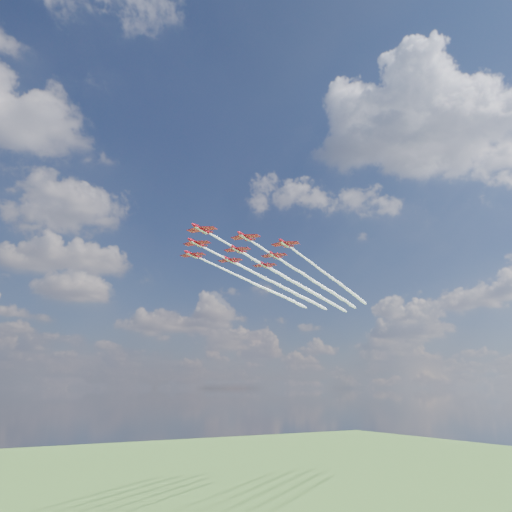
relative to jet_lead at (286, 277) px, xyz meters
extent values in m
cylinder|color=red|center=(-52.53, -38.58, 0.00)|extent=(6.09, 4.83, 0.94)
cone|color=red|center=(-55.99, -41.12, 0.00)|extent=(1.94, 1.78, 0.94)
cone|color=red|center=(-49.28, -36.19, 0.00)|extent=(1.55, 1.45, 0.86)
ellipsoid|color=black|center=(-53.91, -39.60, 0.39)|extent=(1.90, 1.69, 0.61)
cube|color=red|center=(-52.18, -38.33, -0.04)|extent=(6.89, 7.99, 0.12)
cube|color=red|center=(-49.76, -36.55, 0.00)|extent=(2.80, 3.20, 0.10)
cube|color=red|center=(-49.62, -36.45, 0.77)|extent=(1.18, 0.91, 1.55)
cube|color=silver|center=(-52.53, -38.58, -0.43)|extent=(5.65, 4.43, 0.10)
cylinder|color=red|center=(-39.17, -38.45, 0.00)|extent=(6.09, 4.83, 0.94)
cone|color=red|center=(-42.63, -40.99, 0.00)|extent=(1.94, 1.78, 0.94)
cone|color=red|center=(-35.92, -36.06, 0.00)|extent=(1.55, 1.45, 0.86)
ellipsoid|color=black|center=(-40.56, -39.47, 0.39)|extent=(1.90, 1.69, 0.61)
cube|color=red|center=(-38.83, -38.20, -0.04)|extent=(6.89, 7.99, 0.12)
cube|color=red|center=(-36.41, -36.42, 0.00)|extent=(2.80, 3.20, 0.10)
cube|color=red|center=(-36.27, -36.32, 0.77)|extent=(1.18, 0.91, 1.55)
cube|color=silver|center=(-39.17, -38.45, -0.43)|extent=(5.65, 4.43, 0.10)
cylinder|color=red|center=(-48.41, -25.88, 0.00)|extent=(6.09, 4.83, 0.94)
cone|color=red|center=(-51.87, -28.42, 0.00)|extent=(1.94, 1.78, 0.94)
cone|color=red|center=(-45.16, -23.49, 0.00)|extent=(1.55, 1.45, 0.86)
ellipsoid|color=black|center=(-49.79, -26.90, 0.39)|extent=(1.90, 1.69, 0.61)
cube|color=red|center=(-48.06, -25.63, -0.04)|extent=(6.89, 7.99, 0.12)
cube|color=red|center=(-45.64, -23.85, 0.00)|extent=(2.80, 3.20, 0.10)
cube|color=red|center=(-45.50, -23.75, 0.77)|extent=(1.18, 0.91, 1.55)
cube|color=silver|center=(-48.41, -25.88, -0.43)|extent=(5.65, 4.43, 0.10)
cylinder|color=red|center=(-25.82, -38.32, 0.00)|extent=(6.09, 4.83, 0.94)
cone|color=red|center=(-29.28, -40.86, 0.00)|extent=(1.94, 1.78, 0.94)
cone|color=red|center=(-22.57, -35.93, 0.00)|extent=(1.55, 1.45, 0.86)
ellipsoid|color=black|center=(-27.21, -39.34, 0.39)|extent=(1.90, 1.69, 0.61)
cube|color=red|center=(-25.48, -38.07, -0.04)|extent=(6.89, 7.99, 0.12)
cube|color=red|center=(-23.05, -36.29, 0.00)|extent=(2.80, 3.20, 0.10)
cube|color=red|center=(-22.92, -36.19, 0.77)|extent=(1.18, 0.91, 1.55)
cube|color=silver|center=(-25.82, -38.32, -0.43)|extent=(5.65, 4.43, 0.10)
cylinder|color=red|center=(-35.06, -25.75, 0.00)|extent=(6.09, 4.83, 0.94)
cone|color=red|center=(-38.52, -28.29, 0.00)|extent=(1.94, 1.78, 0.94)
cone|color=red|center=(-31.80, -23.36, 0.00)|extent=(1.55, 1.45, 0.86)
ellipsoid|color=black|center=(-36.44, -26.77, 0.39)|extent=(1.90, 1.69, 0.61)
cube|color=red|center=(-34.71, -25.50, -0.04)|extent=(6.89, 7.99, 0.12)
cube|color=red|center=(-32.29, -23.72, 0.00)|extent=(2.80, 3.20, 0.10)
cube|color=red|center=(-32.15, -23.62, 0.77)|extent=(1.18, 0.91, 1.55)
cube|color=silver|center=(-35.06, -25.75, -0.43)|extent=(5.65, 4.43, 0.10)
cylinder|color=red|center=(-44.29, -13.18, 0.00)|extent=(6.09, 4.83, 0.94)
cone|color=red|center=(-47.75, -15.72, 0.00)|extent=(1.94, 1.78, 0.94)
cone|color=red|center=(-41.04, -10.79, 0.00)|extent=(1.55, 1.45, 0.86)
ellipsoid|color=black|center=(-45.67, -14.20, 0.39)|extent=(1.90, 1.69, 0.61)
cube|color=red|center=(-43.94, -12.93, -0.04)|extent=(6.89, 7.99, 0.12)
cube|color=red|center=(-41.52, -11.15, 0.00)|extent=(2.80, 3.20, 0.10)
cube|color=red|center=(-41.38, -11.04, 0.77)|extent=(1.18, 0.91, 1.55)
cube|color=silver|center=(-44.29, -13.18, -0.43)|extent=(5.65, 4.43, 0.10)
cylinder|color=red|center=(-21.70, -25.62, 0.00)|extent=(6.09, 4.83, 0.94)
cone|color=red|center=(-25.16, -28.16, 0.00)|extent=(1.94, 1.78, 0.94)
cone|color=red|center=(-18.45, -23.23, 0.00)|extent=(1.55, 1.45, 0.86)
ellipsoid|color=black|center=(-23.09, -26.64, 0.39)|extent=(1.90, 1.69, 0.61)
cube|color=red|center=(-21.36, -25.36, -0.04)|extent=(6.89, 7.99, 0.12)
cube|color=red|center=(-18.94, -23.59, 0.00)|extent=(2.80, 3.20, 0.10)
cube|color=red|center=(-18.80, -23.48, 0.77)|extent=(1.18, 0.91, 1.55)
cube|color=silver|center=(-21.70, -25.62, -0.43)|extent=(5.65, 4.43, 0.10)
cylinder|color=red|center=(-30.94, -13.05, 0.00)|extent=(6.09, 4.83, 0.94)
cone|color=red|center=(-34.40, -15.59, 0.00)|extent=(1.94, 1.78, 0.94)
cone|color=red|center=(-27.69, -10.66, 0.00)|extent=(1.55, 1.45, 0.86)
ellipsoid|color=black|center=(-32.32, -14.06, 0.39)|extent=(1.90, 1.69, 0.61)
cube|color=red|center=(-30.59, -12.79, -0.04)|extent=(6.89, 7.99, 0.12)
cube|color=red|center=(-28.17, -11.02, 0.00)|extent=(2.80, 3.20, 0.10)
cube|color=red|center=(-28.03, -10.91, 0.77)|extent=(1.18, 0.91, 1.55)
cube|color=silver|center=(-30.94, -13.05, -0.43)|extent=(5.65, 4.43, 0.10)
cylinder|color=red|center=(-17.59, -12.92, 0.00)|extent=(6.09, 4.83, 0.94)
cone|color=red|center=(-21.04, -15.46, 0.00)|extent=(1.94, 1.78, 0.94)
cone|color=red|center=(-14.33, -10.53, 0.00)|extent=(1.55, 1.45, 0.86)
ellipsoid|color=black|center=(-18.97, -13.93, 0.39)|extent=(1.90, 1.69, 0.61)
cube|color=red|center=(-17.24, -12.66, -0.04)|extent=(6.89, 7.99, 0.12)
cube|color=red|center=(-14.82, -10.88, 0.00)|extent=(2.80, 3.20, 0.10)
cube|color=red|center=(-14.68, -10.78, 0.77)|extent=(1.18, 0.91, 1.55)
cube|color=silver|center=(-17.59, -12.92, -0.43)|extent=(5.65, 4.43, 0.10)
camera|label=1|loc=(-102.93, -154.63, -40.86)|focal=35.00mm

